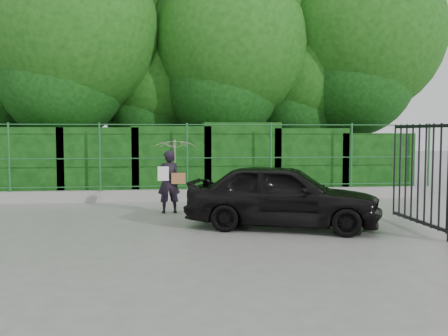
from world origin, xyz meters
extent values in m
plane|color=gray|center=(0.00, 0.00, 0.00)|extent=(80.00, 80.00, 0.00)
cube|color=#9E9E99|center=(0.00, 4.50, 0.15)|extent=(14.00, 0.25, 0.30)
cylinder|color=#20592A|center=(-4.20, 4.50, 1.20)|extent=(0.06, 0.06, 1.80)
cylinder|color=#20592A|center=(-1.90, 4.50, 1.20)|extent=(0.06, 0.06, 1.80)
cylinder|color=#20592A|center=(0.40, 4.50, 1.20)|extent=(0.06, 0.06, 1.80)
cylinder|color=#20592A|center=(2.70, 4.50, 1.20)|extent=(0.06, 0.06, 1.80)
cylinder|color=#20592A|center=(5.00, 4.50, 1.20)|extent=(0.06, 0.06, 1.80)
cylinder|color=#20592A|center=(7.30, 4.50, 1.20)|extent=(0.06, 0.06, 1.80)
cylinder|color=#20592A|center=(0.00, 4.50, 0.40)|extent=(13.60, 0.03, 0.03)
cylinder|color=#20592A|center=(0.00, 4.50, 1.15)|extent=(13.60, 0.03, 0.03)
cylinder|color=#20592A|center=(0.00, 4.50, 2.05)|extent=(13.60, 0.03, 0.03)
cube|color=black|center=(-4.00, 5.50, 0.99)|extent=(2.20, 1.20, 1.98)
cube|color=black|center=(-2.00, 5.50, 0.99)|extent=(2.20, 1.20, 1.98)
cube|color=black|center=(0.00, 5.50, 1.01)|extent=(2.20, 1.20, 2.02)
cube|color=black|center=(2.00, 5.50, 1.06)|extent=(2.20, 1.20, 2.13)
cube|color=black|center=(4.00, 5.50, 0.98)|extent=(2.20, 1.20, 1.96)
cube|color=black|center=(6.00, 5.50, 0.91)|extent=(2.20, 1.20, 1.82)
cylinder|color=black|center=(-5.50, 8.00, 1.88)|extent=(0.36, 0.36, 3.75)
cylinder|color=black|center=(-3.00, 7.20, 2.25)|extent=(0.36, 0.36, 4.50)
sphere|color=#14470F|center=(-3.00, 7.20, 4.95)|extent=(5.40, 5.40, 5.40)
cylinder|color=black|center=(-0.50, 8.50, 1.62)|extent=(0.36, 0.36, 3.25)
sphere|color=#14470F|center=(-0.50, 8.50, 3.58)|extent=(3.90, 3.90, 3.90)
cylinder|color=black|center=(2.00, 7.50, 2.12)|extent=(0.36, 0.36, 4.25)
sphere|color=#14470F|center=(2.00, 7.50, 4.68)|extent=(5.10, 5.10, 5.10)
cylinder|color=black|center=(4.50, 8.20, 1.75)|extent=(0.36, 0.36, 3.50)
sphere|color=#14470F|center=(4.50, 8.20, 3.85)|extent=(4.20, 4.20, 4.20)
cylinder|color=black|center=(6.50, 7.80, 2.38)|extent=(0.36, 0.36, 4.75)
sphere|color=#14470F|center=(6.50, 7.80, 5.23)|extent=(5.70, 5.70, 5.70)
cube|color=black|center=(4.60, -0.05, 0.15)|extent=(0.05, 2.00, 0.06)
cube|color=black|center=(4.60, -0.05, 1.95)|extent=(0.05, 2.00, 0.06)
cylinder|color=black|center=(4.60, -1.00, 1.05)|extent=(0.04, 0.04, 1.90)
cylinder|color=black|center=(4.60, -0.75, 1.05)|extent=(0.04, 0.04, 1.90)
cylinder|color=black|center=(4.60, -0.50, 1.05)|extent=(0.04, 0.04, 1.90)
cylinder|color=black|center=(4.60, -0.25, 1.05)|extent=(0.04, 0.04, 1.90)
cylinder|color=black|center=(4.60, 0.00, 1.05)|extent=(0.04, 0.04, 1.90)
cylinder|color=black|center=(4.60, 0.25, 1.05)|extent=(0.04, 0.04, 1.90)
cylinder|color=black|center=(4.60, 0.50, 1.05)|extent=(0.04, 0.04, 1.90)
cylinder|color=black|center=(4.60, 0.75, 1.05)|extent=(0.04, 0.04, 1.90)
cylinder|color=black|center=(4.60, 1.00, 1.05)|extent=(0.04, 0.04, 1.90)
imported|color=black|center=(-0.11, 2.43, 0.72)|extent=(0.57, 0.42, 1.43)
imported|color=silver|center=(0.04, 2.48, 1.25)|extent=(0.98, 1.00, 0.90)
cube|color=#9C6438|center=(0.11, 2.35, 0.80)|extent=(0.32, 0.15, 0.24)
cube|color=white|center=(-0.23, 2.31, 0.91)|extent=(0.25, 0.02, 0.32)
imported|color=black|center=(2.06, 0.38, 0.63)|extent=(3.97, 2.62, 1.25)
camera|label=1|loc=(-0.18, -8.94, 1.82)|focal=40.00mm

